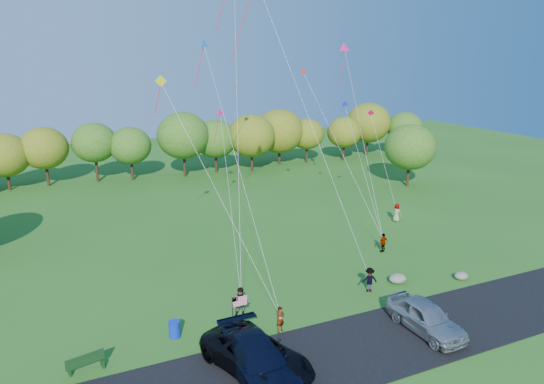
{
  "coord_description": "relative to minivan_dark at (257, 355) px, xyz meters",
  "views": [
    {
      "loc": [
        -13.86,
        -22.81,
        15.08
      ],
      "look_at": [
        -0.98,
        6.0,
        6.21
      ],
      "focal_mm": 32.0,
      "sensor_mm": 36.0,
      "label": 1
    }
  ],
  "objects": [
    {
      "name": "ground",
      "position": [
        6.09,
        3.61,
        -0.93
      ],
      "size": [
        140.0,
        140.0,
        0.0
      ],
      "primitive_type": "plane",
      "color": "#265E1B",
      "rests_on": "ground"
    },
    {
      "name": "asphalt_lane",
      "position": [
        6.09,
        -0.39,
        -0.9
      ],
      "size": [
        44.0,
        6.0,
        0.06
      ],
      "primitive_type": "cube",
      "color": "black",
      "rests_on": "ground"
    },
    {
      "name": "treeline",
      "position": [
        8.22,
        39.82,
        3.9
      ],
      "size": [
        75.07,
        27.63,
        8.48
      ],
      "color": "#3A2515",
      "rests_on": "ground"
    },
    {
      "name": "minivan_dark",
      "position": [
        0.0,
        0.0,
        0.0
      ],
      "size": [
        4.85,
        6.88,
        1.74
      ],
      "primitive_type": "imported",
      "rotation": [
        0.0,
        0.0,
        0.35
      ],
      "color": "black",
      "rests_on": "asphalt_lane"
    },
    {
      "name": "minivan_navy",
      "position": [
        -0.11,
        -0.48,
        0.03
      ],
      "size": [
        2.62,
        6.22,
        1.79
      ],
      "primitive_type": "imported",
      "rotation": [
        0.0,
        0.0,
        0.02
      ],
      "color": "black",
      "rests_on": "asphalt_lane"
    },
    {
      "name": "minivan_silver",
      "position": [
        10.08,
        -0.51,
        -0.0
      ],
      "size": [
        2.25,
        5.17,
        1.74
      ],
      "primitive_type": "imported",
      "rotation": [
        0.0,
        0.0,
        0.04
      ],
      "color": "#9DA1A7",
      "rests_on": "asphalt_lane"
    },
    {
      "name": "flyer_a",
      "position": [
        2.6,
        2.81,
        -0.15
      ],
      "size": [
        0.67,
        0.56,
        1.56
      ],
      "primitive_type": "imported",
      "rotation": [
        0.0,
        0.0,
        0.4
      ],
      "color": "#4C4C59",
      "rests_on": "ground"
    },
    {
      "name": "flyer_b",
      "position": [
        1.14,
        5.19,
        0.03
      ],
      "size": [
        1.15,
        1.04,
        1.92
      ],
      "primitive_type": "imported",
      "rotation": [
        0.0,
        0.0,
        -0.42
      ],
      "color": "#4C4C59",
      "rests_on": "ground"
    },
    {
      "name": "flyer_c",
      "position": [
        10.05,
        4.87,
        -0.09
      ],
      "size": [
        1.21,
        0.9,
        1.68
      ],
      "primitive_type": "imported",
      "rotation": [
        0.0,
        0.0,
        2.86
      ],
      "color": "#4C4C59",
      "rests_on": "ground"
    },
    {
      "name": "flyer_d",
      "position": [
        14.99,
        10.02,
        -0.14
      ],
      "size": [
        0.99,
        0.58,
        1.58
      ],
      "primitive_type": "imported",
      "rotation": [
        0.0,
        0.0,
        3.36
      ],
      "color": "#4C4C59",
      "rests_on": "ground"
    },
    {
      "name": "flyer_e",
      "position": [
        20.64,
        15.59,
        -0.06
      ],
      "size": [
        0.88,
        1.01,
        1.75
      ],
      "primitive_type": "imported",
      "rotation": [
        0.0,
        0.0,
        2.03
      ],
      "color": "#4C4C59",
      "rests_on": "ground"
    },
    {
      "name": "park_bench",
      "position": [
        -7.73,
        3.43,
        -0.38
      ],
      "size": [
        1.84,
        0.68,
        1.03
      ],
      "rotation": [
        0.0,
        0.0,
        0.22
      ],
      "color": "#133414",
      "rests_on": "ground"
    },
    {
      "name": "trash_barrel",
      "position": [
        -3.0,
        4.74,
        -0.45
      ],
      "size": [
        0.64,
        0.64,
        0.96
      ],
      "primitive_type": "cylinder",
      "color": "#0B2CB2",
      "rests_on": "ground"
    },
    {
      "name": "flag_assembly",
      "position": [
        0.24,
        3.47,
        0.87
      ],
      "size": [
        0.89,
        0.58,
        2.41
      ],
      "color": "black",
      "rests_on": "ground"
    },
    {
      "name": "boulder_near",
      "position": [
        12.58,
        5.11,
        -0.61
      ],
      "size": [
        1.27,
        0.99,
        0.63
      ],
      "primitive_type": "ellipsoid",
      "color": "gray",
      "rests_on": "ground"
    },
    {
      "name": "boulder_far",
      "position": [
        17.01,
        3.73,
        -0.67
      ],
      "size": [
        1.0,
        0.83,
        0.52
      ],
      "primitive_type": "ellipsoid",
      "color": "slate",
      "rests_on": "ground"
    },
    {
      "name": "kites_aloft",
      "position": [
        8.22,
        17.31,
        16.0
      ],
      "size": [
        20.67,
        8.55,
        12.28
      ],
      "color": "red",
      "rests_on": "ground"
    }
  ]
}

